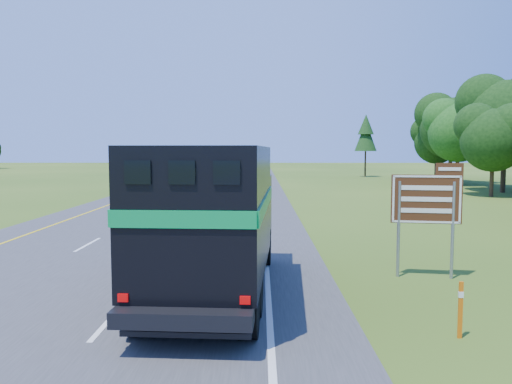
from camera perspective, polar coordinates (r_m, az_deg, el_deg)
road at (r=59.60m, az=-4.59°, el=1.02°), size 15.00×260.00×0.04m
lane_markings at (r=59.60m, az=-4.59°, el=1.04°), size 11.15×260.00×0.01m
horse_truck at (r=13.35m, az=-4.77°, el=-2.78°), size 3.28×9.10×3.97m
white_suv at (r=52.63m, az=-9.10°, el=1.44°), size 3.08×6.32×1.73m
far_car at (r=116.64m, az=-3.59°, el=3.25°), size 1.98×4.59×1.54m
exit_sign at (r=16.04m, az=19.01°, el=-1.27°), size 2.07×0.39×3.54m
delineator at (r=11.46m, az=22.33°, el=-12.16°), size 0.10×0.05×1.20m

